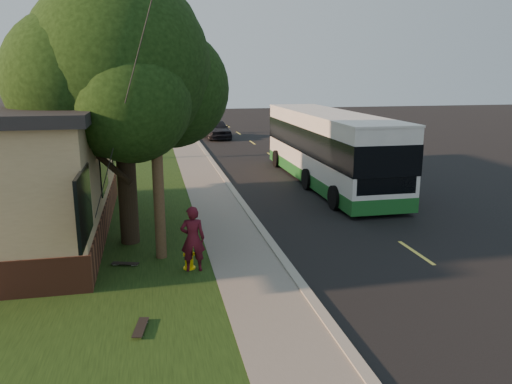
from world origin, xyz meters
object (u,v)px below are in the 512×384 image
(traffic_signal, at_px, (193,95))
(transit_bus, at_px, (328,146))
(bare_tree_near, at_px, (149,124))
(distant_car, at_px, (216,129))
(skateboard_spare, at_px, (125,264))
(dumpster, at_px, (31,200))
(leafy_tree, at_px, (121,72))
(bare_tree_far, at_px, (155,111))
(utility_pole, at_px, (154,93))
(skateboarder, at_px, (193,239))
(fire_hydrant, at_px, (189,256))
(skateboard_main, at_px, (141,327))

(traffic_signal, bearing_deg, transit_bus, -80.42)
(bare_tree_near, relative_size, distant_car, 0.95)
(skateboard_spare, distance_m, dumpster, 6.24)
(leafy_tree, xyz_separation_m, traffic_signal, (4.67, 31.35, -2.00))
(bare_tree_far, xyz_separation_m, transit_bus, (7.64, -20.53, -0.22))
(utility_pole, bearing_deg, skateboarder, -55.05)
(leafy_tree, bearing_deg, fire_hydrant, -59.33)
(dumpster, bearing_deg, skateboard_spare, -56.85)
(leafy_tree, height_order, transit_bus, leafy_tree)
(leafy_tree, bearing_deg, transit_bus, 37.75)
(fire_hydrant, distance_m, skateboard_spare, 1.80)
(utility_pole, relative_size, bare_tree_near, 2.11)
(traffic_signal, xyz_separation_m, dumpster, (-8.17, -28.23, -2.40))
(skateboard_main, bearing_deg, transit_bus, 55.99)
(transit_bus, distance_m, skateboarder, 12.02)
(leafy_tree, xyz_separation_m, bare_tree_far, (1.17, 27.35, -3.16))
(bare_tree_near, relative_size, skateboard_main, 5.12)
(skateboard_spare, bearing_deg, fire_hydrant, -18.85)
(skateboard_main, bearing_deg, skateboarder, 65.57)
(skateboard_main, bearing_deg, traffic_signal, 83.35)
(transit_bus, xyz_separation_m, distant_car, (-2.99, 17.62, -1.01))
(skateboard_spare, bearing_deg, skateboarder, -22.36)
(fire_hydrant, xyz_separation_m, bare_tree_far, (-0.40, 30.00, 1.57))
(utility_pole, distance_m, bare_tree_near, 17.19)
(bare_tree_far, distance_m, traffic_signal, 5.44)
(bare_tree_far, distance_m, skateboard_spare, 29.51)
(utility_pole, relative_size, traffic_signal, 1.65)
(bare_tree_near, relative_size, dumpster, 2.25)
(utility_pole, bearing_deg, distant_car, 79.26)
(bare_tree_near, distance_m, distant_car, 10.54)
(leafy_tree, height_order, bare_tree_far, leafy_tree)
(skateboarder, distance_m, dumpster, 7.87)
(traffic_signal, bearing_deg, distant_car, -80.57)
(fire_hydrant, distance_m, bare_tree_near, 18.10)
(fire_hydrant, relative_size, skateboard_spare, 0.98)
(leafy_tree, xyz_separation_m, bare_tree_near, (0.67, 15.35, -3.02))
(skateboard_main, distance_m, skateboard_spare, 3.68)
(fire_hydrant, distance_m, utility_pole, 4.37)
(leafy_tree, distance_m, skateboard_spare, 5.46)
(distant_car, bearing_deg, skateboarder, -103.84)
(bare_tree_far, height_order, dumpster, bare_tree_far)
(dumpster, bearing_deg, skateboard_main, -66.47)
(leafy_tree, relative_size, skateboarder, 4.46)
(transit_bus, height_order, skateboard_spare, transit_bus)
(leafy_tree, height_order, traffic_signal, leafy_tree)
(utility_pole, height_order, skateboarder, utility_pole)
(leafy_tree, height_order, dumpster, leafy_tree)
(bare_tree_near, xyz_separation_m, skateboarder, (1.00, -18.16, -1.21))
(utility_pole, distance_m, skateboarder, 3.95)
(leafy_tree, relative_size, dumpster, 4.07)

